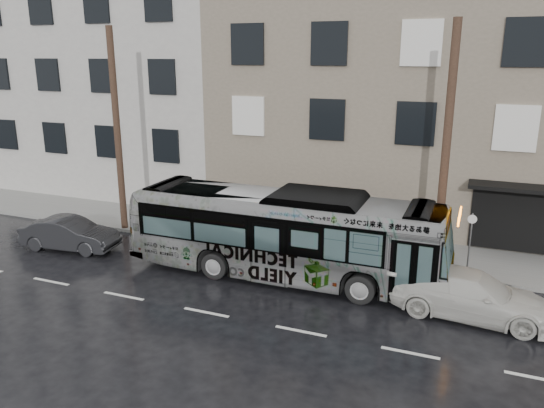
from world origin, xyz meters
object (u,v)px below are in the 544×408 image
(sign_post, at_px, (469,245))
(utility_pole_rear, at_px, (117,132))
(bus, at_px, (285,234))
(white_sedan, at_px, (470,294))
(utility_pole_front, at_px, (446,153))
(dark_sedan, at_px, (70,234))

(sign_post, bearing_deg, utility_pole_rear, 180.00)
(bus, distance_m, white_sedan, 6.62)
(utility_pole_front, distance_m, bus, 6.37)
(white_sedan, distance_m, dark_sedan, 15.92)
(utility_pole_front, height_order, bus, utility_pole_front)
(utility_pole_rear, height_order, bus, utility_pole_rear)
(bus, distance_m, dark_sedan, 9.49)
(sign_post, distance_m, white_sedan, 2.94)
(utility_pole_front, distance_m, utility_pole_rear, 14.00)
(utility_pole_front, bearing_deg, sign_post, 0.00)
(utility_pole_front, xyz_separation_m, dark_sedan, (-14.62, -2.86, -3.98))
(utility_pole_rear, bearing_deg, white_sedan, -10.62)
(utility_pole_rear, relative_size, sign_post, 3.75)
(sign_post, height_order, bus, bus)
(utility_pole_rear, relative_size, bus, 0.76)
(bus, bearing_deg, dark_sedan, 94.54)
(dark_sedan, bearing_deg, white_sedan, -97.20)
(white_sedan, bearing_deg, utility_pole_rear, 83.26)
(utility_pole_front, height_order, dark_sedan, utility_pole_front)
(white_sedan, bearing_deg, sign_post, 7.81)
(dark_sedan, bearing_deg, sign_post, -86.86)
(utility_pole_front, bearing_deg, white_sedan, -65.67)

